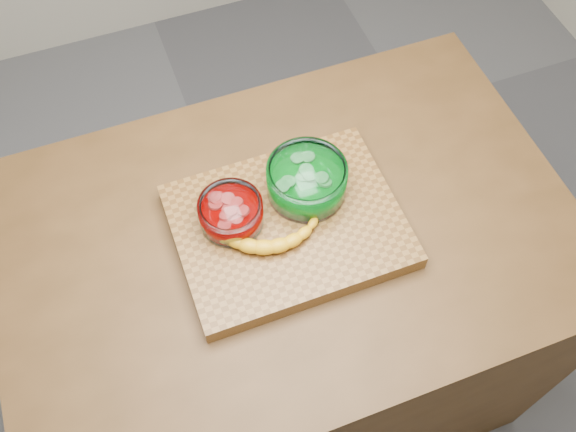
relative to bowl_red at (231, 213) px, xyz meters
name	(u,v)px	position (x,y,z in m)	size (l,w,h in m)	color
ground	(288,370)	(0.10, -0.04, -0.97)	(3.50, 3.50, 0.00)	#59595E
counter	(288,317)	(0.10, -0.04, -0.52)	(1.20, 0.80, 0.90)	#4C3016
cutting_board	(288,226)	(0.10, -0.04, -0.05)	(0.45, 0.35, 0.04)	brown
bowl_red	(231,213)	(0.00, 0.00, 0.00)	(0.13, 0.13, 0.06)	white
bowl_green	(307,180)	(0.17, 0.02, 0.01)	(0.16, 0.16, 0.08)	white
banana	(266,228)	(0.06, -0.05, -0.01)	(0.24, 0.14, 0.03)	gold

